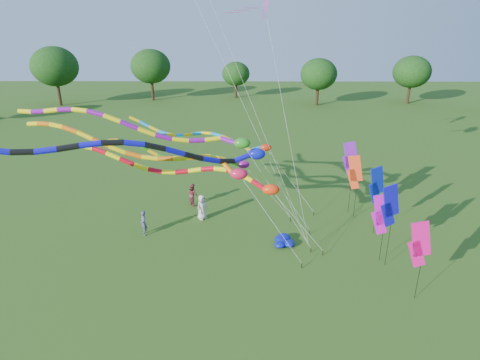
{
  "coord_description": "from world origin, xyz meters",
  "views": [
    {
      "loc": [
        -1.45,
        -17.1,
        12.76
      ],
      "look_at": [
        -1.63,
        3.26,
        4.8
      ],
      "focal_mm": 30.0,
      "sensor_mm": 36.0,
      "label": 1
    }
  ],
  "objects_px": {
    "blue_nylon_heap": "(283,243)",
    "person_c": "(193,194)",
    "person_b": "(143,223)",
    "tube_kite_orange": "(155,153)",
    "tube_kite_red": "(202,174)",
    "person_a": "(202,207)"
  },
  "relations": [
    {
      "from": "tube_kite_red",
      "to": "person_b",
      "type": "relative_size",
      "value": 8.4
    },
    {
      "from": "tube_kite_orange",
      "to": "person_c",
      "type": "distance_m",
      "value": 8.17
    },
    {
      "from": "tube_kite_orange",
      "to": "person_b",
      "type": "bearing_deg",
      "value": 148.54
    },
    {
      "from": "person_b",
      "to": "tube_kite_orange",
      "type": "bearing_deg",
      "value": 13.79
    },
    {
      "from": "blue_nylon_heap",
      "to": "person_a",
      "type": "relative_size",
      "value": 0.8
    },
    {
      "from": "blue_nylon_heap",
      "to": "person_a",
      "type": "bearing_deg",
      "value": 145.76
    },
    {
      "from": "blue_nylon_heap",
      "to": "person_a",
      "type": "distance_m",
      "value": 6.43
    },
    {
      "from": "blue_nylon_heap",
      "to": "person_c",
      "type": "xyz_separation_m",
      "value": [
        -6.22,
        5.94,
        0.64
      ]
    },
    {
      "from": "tube_kite_red",
      "to": "person_c",
      "type": "distance_m",
      "value": 6.95
    },
    {
      "from": "blue_nylon_heap",
      "to": "person_a",
      "type": "height_order",
      "value": "person_a"
    },
    {
      "from": "tube_kite_red",
      "to": "tube_kite_orange",
      "type": "distance_m",
      "value": 2.92
    },
    {
      "from": "tube_kite_orange",
      "to": "tube_kite_red",
      "type": "bearing_deg",
      "value": 27.22
    },
    {
      "from": "blue_nylon_heap",
      "to": "person_b",
      "type": "bearing_deg",
      "value": 171.6
    },
    {
      "from": "person_c",
      "to": "tube_kite_orange",
      "type": "bearing_deg",
      "value": 135.55
    },
    {
      "from": "tube_kite_red",
      "to": "tube_kite_orange",
      "type": "bearing_deg",
      "value": -157.4
    },
    {
      "from": "tube_kite_orange",
      "to": "person_b",
      "type": "xyz_separation_m",
      "value": [
        -1.5,
        1.58,
        -5.2
      ]
    },
    {
      "from": "tube_kite_orange",
      "to": "person_a",
      "type": "bearing_deg",
      "value": 77.12
    },
    {
      "from": "person_b",
      "to": "person_c",
      "type": "relative_size",
      "value": 0.99
    },
    {
      "from": "tube_kite_red",
      "to": "person_c",
      "type": "relative_size",
      "value": 8.35
    },
    {
      "from": "person_a",
      "to": "person_b",
      "type": "height_order",
      "value": "person_a"
    },
    {
      "from": "tube_kite_red",
      "to": "person_a",
      "type": "xyz_separation_m",
      "value": [
        -0.45,
        3.33,
        -3.72
      ]
    },
    {
      "from": "person_b",
      "to": "person_c",
      "type": "xyz_separation_m",
      "value": [
        2.61,
        4.64,
        0.0
      ]
    }
  ]
}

